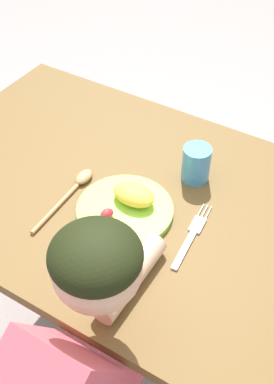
{
  "coord_description": "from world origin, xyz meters",
  "views": [
    {
      "loc": [
        0.48,
        -0.72,
        1.57
      ],
      "look_at": [
        0.05,
        -0.01,
        0.75
      ],
      "focal_mm": 45.59,
      "sensor_mm": 36.0,
      "label": 1
    }
  ],
  "objects_px": {
    "plate": "(127,206)",
    "drinking_cup": "(196,164)",
    "fork": "(191,236)",
    "spoon": "(75,187)"
  },
  "relations": [
    {
      "from": "plate",
      "to": "drinking_cup",
      "type": "relative_size",
      "value": 2.43
    },
    {
      "from": "drinking_cup",
      "to": "fork",
      "type": "bearing_deg",
      "value": -65.78
    },
    {
      "from": "plate",
      "to": "drinking_cup",
      "type": "distance_m",
      "value": 0.21
    },
    {
      "from": "plate",
      "to": "drinking_cup",
      "type": "height_order",
      "value": "drinking_cup"
    },
    {
      "from": "spoon",
      "to": "drinking_cup",
      "type": "height_order",
      "value": "drinking_cup"
    },
    {
      "from": "plate",
      "to": "drinking_cup",
      "type": "bearing_deg",
      "value": 65.1
    },
    {
      "from": "spoon",
      "to": "fork",
      "type": "bearing_deg",
      "value": -89.53
    },
    {
      "from": "drinking_cup",
      "to": "plate",
      "type": "bearing_deg",
      "value": -114.9
    },
    {
      "from": "spoon",
      "to": "plate",
      "type": "bearing_deg",
      "value": -89.03
    },
    {
      "from": "fork",
      "to": "plate",
      "type": "bearing_deg",
      "value": 86.36
    }
  ]
}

